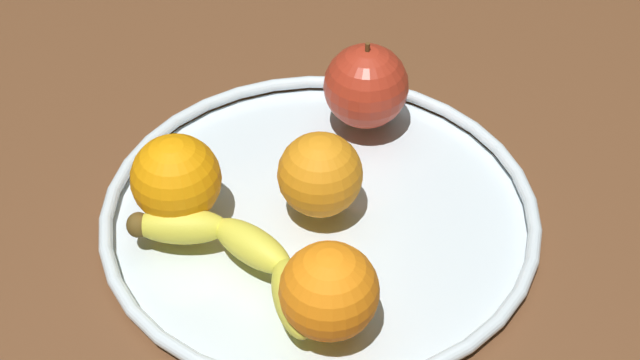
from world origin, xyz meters
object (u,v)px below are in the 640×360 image
at_px(orange_center, 176,179).
at_px(banana, 237,254).
at_px(orange_back_right, 320,176).
at_px(fruit_bowl, 320,213).
at_px(orange_front_right, 329,291).
at_px(apple, 366,86).

bearing_deg(orange_center, banana, 171.20).
bearing_deg(banana, orange_back_right, -93.87).
xyz_separation_m(banana, orange_back_right, (-0.00, -0.10, 0.02)).
relative_size(fruit_bowl, banana, 1.87).
relative_size(orange_back_right, orange_front_right, 0.96).
relative_size(fruit_bowl, orange_front_right, 5.04).
xyz_separation_m(banana, orange_front_right, (-0.09, -0.01, 0.02)).
xyz_separation_m(fruit_bowl, orange_back_right, (-0.00, 0.00, 0.05)).
bearing_deg(banana, orange_center, -10.82).
bearing_deg(banana, fruit_bowl, -93.46).
xyz_separation_m(apple, orange_center, (0.04, 0.20, -0.00)).
height_order(fruit_bowl, orange_center, orange_center).
relative_size(banana, apple, 2.34).
relative_size(apple, orange_center, 1.14).
distance_m(orange_center, orange_back_right, 0.12).
xyz_separation_m(fruit_bowl, banana, (0.00, 0.10, 0.02)).
xyz_separation_m(apple, orange_back_right, (-0.05, 0.12, -0.00)).
relative_size(fruit_bowl, orange_back_right, 5.25).
bearing_deg(banana, apple, -80.56).
height_order(fruit_bowl, orange_back_right, orange_back_right).
distance_m(fruit_bowl, orange_back_right, 0.05).
height_order(banana, orange_front_right, orange_front_right).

